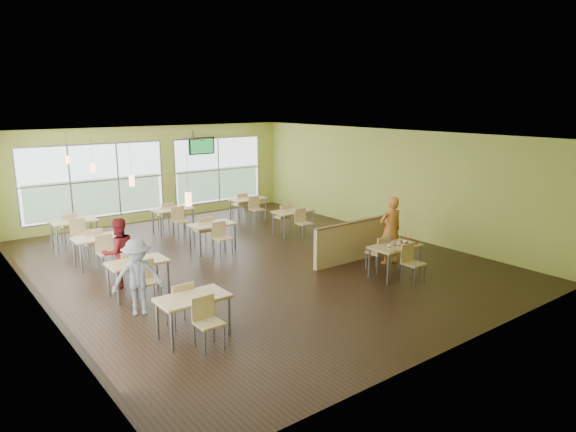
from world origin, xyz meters
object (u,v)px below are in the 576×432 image
at_px(half_wall_divider, 351,242).
at_px(food_basket, 405,242).
at_px(man_plaid, 391,230).
at_px(main_table, 395,250).

bearing_deg(half_wall_divider, food_basket, -76.83).
distance_m(half_wall_divider, man_plaid, 1.03).
bearing_deg(food_basket, man_plaid, 66.83).
height_order(half_wall_divider, food_basket, half_wall_divider).
relative_size(main_table, food_basket, 5.99).
relative_size(half_wall_divider, food_basket, 9.45).
height_order(main_table, half_wall_divider, half_wall_divider).
xyz_separation_m(man_plaid, food_basket, (-0.32, -0.74, -0.08)).
distance_m(main_table, food_basket, 0.37).
relative_size(half_wall_divider, man_plaid, 1.39).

